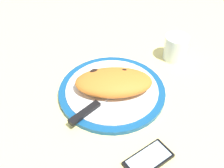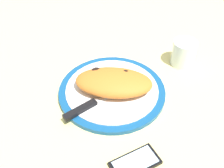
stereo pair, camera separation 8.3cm
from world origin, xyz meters
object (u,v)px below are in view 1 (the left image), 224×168
calzone (114,82)px  water_glass (175,49)px  knife (94,106)px  smartphone (148,159)px  plate (112,91)px  fork (94,73)px

calzone → water_glass: 27.53cm
knife → smartphone: 21.30cm
plate → knife: size_ratio=1.46×
calzone → smartphone: (-2.36, 24.97, -3.76)cm
calzone → knife: (7.37, 6.09, -2.15)cm
calzone → smartphone: 25.36cm
knife → water_glass: 36.90cm
fork → smartphone: bearing=101.4°
knife → water_glass: (-32.19, -17.97, 1.60)cm
calzone → knife: size_ratio=1.13×
plate → water_glass: water_glass is taller
plate → fork: 9.32cm
calzone → fork: bearing=-62.5°
fork → smartphone: fork is taller
plate → knife: knife is taller
smartphone → fork: bearing=-78.6°
smartphone → water_glass: size_ratio=1.54×
fork → knife: (2.97, 14.54, 0.29)cm
smartphone → water_glass: 43.27cm
plate → water_glass: (-25.35, -11.83, 2.96)cm
calzone → knife: bearing=39.6°
smartphone → water_glass: (-22.46, -36.85, 3.21)cm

